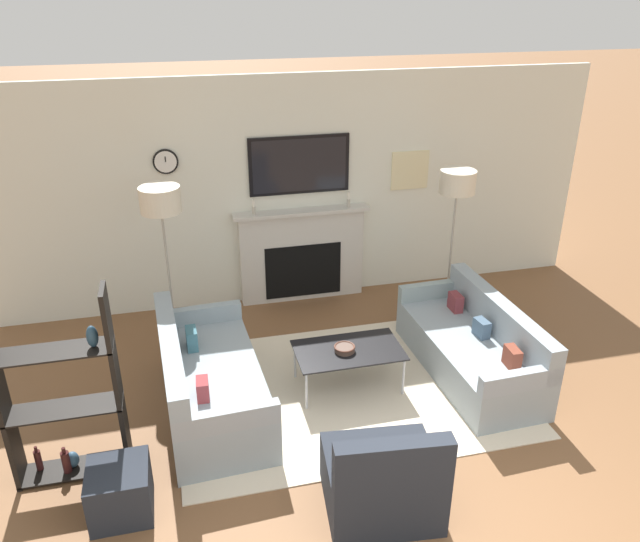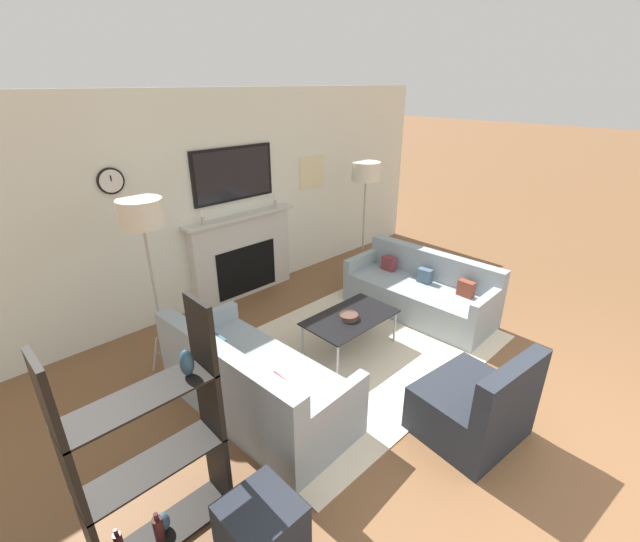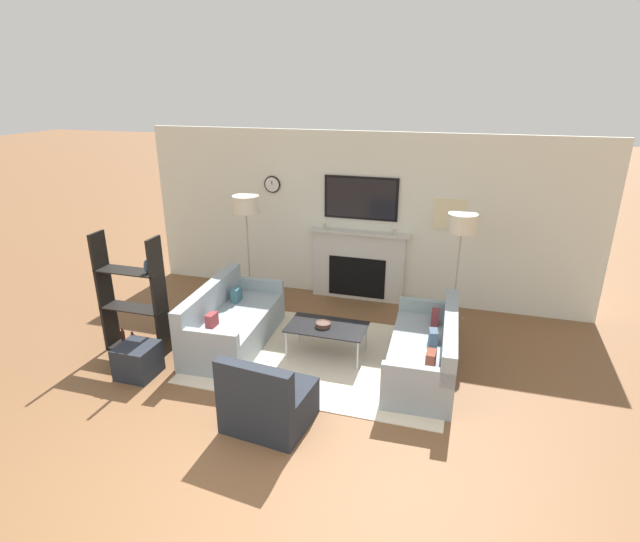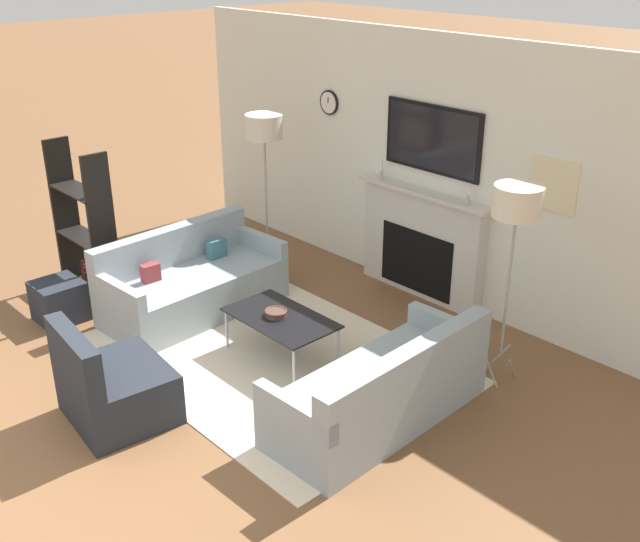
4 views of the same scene
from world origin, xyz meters
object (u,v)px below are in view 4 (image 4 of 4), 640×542
couch_left (191,285)px  shelf_unit (85,229)px  couch_right (382,392)px  decorative_bowl (276,313)px  coffee_table (281,320)px  floor_lamp_left (264,129)px  armchair (112,388)px  ottoman (59,301)px  floor_lamp_right (517,205)px

couch_left → shelf_unit: size_ratio=1.16×
couch_right → decorative_bowl: couch_right is taller
coffee_table → couch_right: bearing=-2.4°
floor_lamp_left → armchair: bearing=-62.5°
couch_right → coffee_table: 1.29m
decorative_bowl → floor_lamp_left: bearing=143.0°
coffee_table → decorative_bowl: decorative_bowl is taller
coffee_table → ottoman: (-2.08, -1.13, -0.19)m
decorative_bowl → floor_lamp_left: (-1.56, 1.17, 1.19)m
floor_lamp_left → shelf_unit: 2.15m
armchair → decorative_bowl: bearing=84.7°
armchair → couch_left: bearing=127.3°
couch_left → couch_right: couch_left is taller
shelf_unit → ottoman: size_ratio=3.62×
couch_left → coffee_table: (1.34, 0.06, 0.10)m
armchair → coffee_table: bearing=83.1°
decorative_bowl → floor_lamp_left: 2.29m
decorative_bowl → ottoman: decorative_bowl is taller
floor_lamp_right → shelf_unit: floor_lamp_right is taller
floor_lamp_right → floor_lamp_left: bearing=180.0°
shelf_unit → ottoman: shelf_unit is taller
floor_lamp_left → floor_lamp_right: bearing=-0.0°
ottoman → floor_lamp_right: bearing=32.3°
couch_left → armchair: bearing=-52.7°
floor_lamp_right → shelf_unit: 4.45m
armchair → coffee_table: size_ratio=0.88×
armchair → ottoman: (-1.89, 0.44, -0.08)m
armchair → decorative_bowl: 1.57m
floor_lamp_left → floor_lamp_right: (3.15, -0.00, -0.05)m
couch_left → couch_right: 2.63m
floor_lamp_right → ottoman: (-3.62, -2.29, -1.39)m
couch_right → ottoman: couch_right is taller
floor_lamp_right → decorative_bowl: bearing=-143.6°
shelf_unit → ottoman: 0.84m
shelf_unit → decorative_bowl: bearing=13.6°
shelf_unit → coffee_table: bearing=13.7°
coffee_table → decorative_bowl: bearing=-158.5°
armchair → couch_right: bearing=45.9°
couch_right → armchair: 2.11m
armchair → ottoman: bearing=167.0°
shelf_unit → armchair: bearing=-23.2°
couch_left → ottoman: size_ratio=4.21×
couch_right → floor_lamp_right: size_ratio=1.08×
armchair → floor_lamp_left: 3.36m
couch_left → decorative_bowl: size_ratio=9.20×
couch_right → shelf_unit: (-3.74, -0.55, 0.45)m
decorative_bowl → floor_lamp_left: floor_lamp_left is taller
armchair → ottoman: 1.94m
couch_right → ottoman: (-3.36, -1.08, -0.07)m
floor_lamp_left → floor_lamp_right: floor_lamp_left is taller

